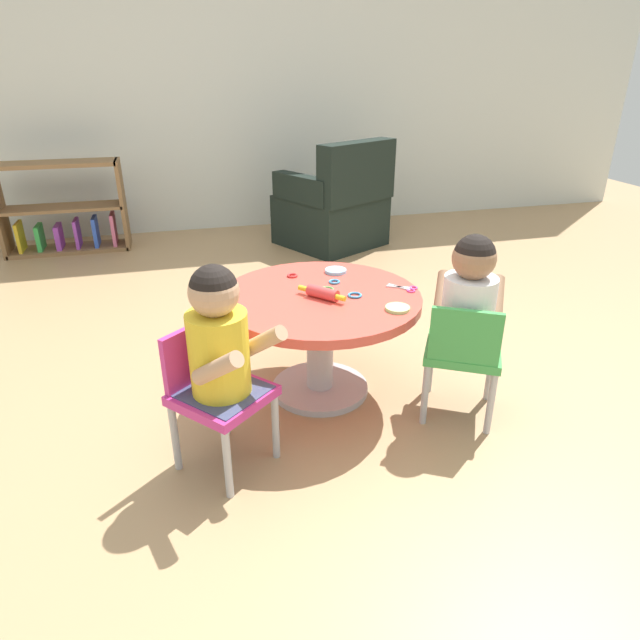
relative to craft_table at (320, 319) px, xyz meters
name	(u,v)px	position (x,y,z in m)	size (l,w,h in m)	color
ground_plane	(320,390)	(0.00, 0.00, -0.36)	(10.00, 10.00, 0.00)	tan
back_wall	(228,60)	(0.00, 3.00, 1.04)	(8.00, 0.12, 2.80)	silver
craft_table	(320,319)	(0.00, 0.00, 0.00)	(0.87, 0.87, 0.48)	silver
child_chair_left	(216,391)	(-0.49, -0.37, -0.06)	(0.42, 0.42, 0.54)	#B7B7BC
seated_child_left	(219,337)	(-0.46, -0.40, 0.17)	(0.43, 0.44, 0.51)	#3F4772
child_chair_right	(463,352)	(0.51, -0.34, -0.06)	(0.41, 0.41, 0.54)	#B7B7BC
seated_child_right	(469,297)	(0.53, -0.30, 0.17)	(0.41, 0.43, 0.51)	#3F4772
bookshelf_low	(64,213)	(-1.41, 2.55, -0.05)	(0.93, 0.28, 0.70)	olive
armchair_dark	(335,208)	(0.69, 2.15, -0.05)	(0.96, 0.96, 0.85)	black
rolling_pin	(322,293)	(0.00, -0.04, 0.14)	(0.17, 0.19, 0.05)	#D83F3F
craft_scissors	(406,288)	(0.38, -0.03, 0.12)	(0.14, 0.13, 0.01)	silver
playdough_blob_0	(336,271)	(0.14, 0.25, 0.12)	(0.10, 0.10, 0.02)	#8CCCF2
playdough_blob_1	(398,308)	(0.26, -0.23, 0.12)	(0.10, 0.10, 0.01)	#B2E58C
cookie_cutter_0	(292,275)	(-0.07, 0.25, 0.12)	(0.05, 0.05, 0.01)	red
cookie_cutter_1	(334,282)	(0.10, 0.12, 0.12)	(0.05, 0.05, 0.01)	#3F99D8
cookie_cutter_2	(326,290)	(0.04, 0.03, 0.12)	(0.07, 0.07, 0.01)	#4CB259
cookie_cutter_3	(355,295)	(0.14, -0.06, 0.12)	(0.06, 0.06, 0.01)	#3F99D8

